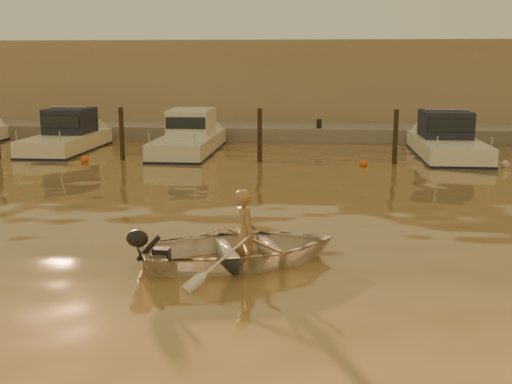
# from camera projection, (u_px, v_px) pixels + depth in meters

# --- Properties ---
(ground_plane) EXTENTS (160.00, 160.00, 0.00)m
(ground_plane) POSITION_uv_depth(u_px,v_px,m) (195.00, 289.00, 10.69)
(ground_plane) COLOR brown
(ground_plane) RESTS_ON ground
(dinghy) EXTENTS (4.52, 3.93, 0.78)m
(dinghy) POSITION_uv_depth(u_px,v_px,m) (240.00, 249.00, 12.04)
(dinghy) COLOR white
(dinghy) RESTS_ON ground_plane
(person) EXTENTS (0.61, 0.73, 1.70)m
(person) POSITION_uv_depth(u_px,v_px,m) (245.00, 234.00, 12.01)
(person) COLOR #A07B50
(person) RESTS_ON dinghy
(outboard_motor) EXTENTS (0.98, 0.71, 0.70)m
(outboard_motor) POSITION_uv_depth(u_px,v_px,m) (161.00, 255.00, 11.63)
(outboard_motor) COLOR black
(outboard_motor) RESTS_ON dinghy
(oar_port) EXTENTS (1.22, 1.78, 0.13)m
(oar_port) POSITION_uv_depth(u_px,v_px,m) (253.00, 240.00, 12.08)
(oar_port) COLOR brown
(oar_port) RESTS_ON dinghy
(oar_starboard) EXTENTS (0.49, 2.07, 0.13)m
(oar_starboard) POSITION_uv_depth(u_px,v_px,m) (243.00, 241.00, 12.03)
(oar_starboard) COLOR brown
(oar_starboard) RESTS_ON dinghy
(moored_boat_1) EXTENTS (2.14, 6.42, 1.75)m
(moored_boat_1) POSITION_uv_depth(u_px,v_px,m) (66.00, 136.00, 26.99)
(moored_boat_1) COLOR #ECE5C6
(moored_boat_1) RESTS_ON ground_plane
(moored_boat_2) EXTENTS (2.13, 7.20, 1.75)m
(moored_boat_2) POSITION_uv_depth(u_px,v_px,m) (189.00, 138.00, 26.49)
(moored_boat_2) COLOR silver
(moored_boat_2) RESTS_ON ground_plane
(moored_boat_4) EXTENTS (2.32, 7.13, 1.75)m
(moored_boat_4) POSITION_uv_depth(u_px,v_px,m) (447.00, 141.00, 25.48)
(moored_boat_4) COLOR white
(moored_boat_4) RESTS_ON ground_plane
(piling_1) EXTENTS (0.18, 0.18, 2.20)m
(piling_1) POSITION_uv_depth(u_px,v_px,m) (122.00, 136.00, 24.49)
(piling_1) COLOR #2D2319
(piling_1) RESTS_ON ground_plane
(piling_2) EXTENTS (0.18, 0.18, 2.20)m
(piling_2) POSITION_uv_depth(u_px,v_px,m) (260.00, 138.00, 23.98)
(piling_2) COLOR #2D2319
(piling_2) RESTS_ON ground_plane
(piling_3) EXTENTS (0.18, 0.18, 2.20)m
(piling_3) POSITION_uv_depth(u_px,v_px,m) (395.00, 140.00, 23.50)
(piling_3) COLOR #2D2319
(piling_3) RESTS_ON ground_plane
(fender_b) EXTENTS (0.30, 0.30, 0.30)m
(fender_b) POSITION_uv_depth(u_px,v_px,m) (85.00, 160.00, 24.02)
(fender_b) COLOR #E2521A
(fender_b) RESTS_ON ground_plane
(fender_c) EXTENTS (0.30, 0.30, 0.30)m
(fender_c) POSITION_uv_depth(u_px,v_px,m) (193.00, 161.00, 23.79)
(fender_c) COLOR silver
(fender_c) RESTS_ON ground_plane
(fender_d) EXTENTS (0.30, 0.30, 0.30)m
(fender_d) POSITION_uv_depth(u_px,v_px,m) (363.00, 164.00, 23.01)
(fender_d) COLOR #C85117
(fender_d) RESTS_ON ground_plane
(fender_e) EXTENTS (0.30, 0.30, 0.30)m
(fender_e) POSITION_uv_depth(u_px,v_px,m) (505.00, 164.00, 22.94)
(fender_e) COLOR silver
(fender_e) RESTS_ON ground_plane
(quay) EXTENTS (52.00, 4.00, 1.00)m
(quay) POSITION_uv_depth(u_px,v_px,m) (278.00, 135.00, 31.62)
(quay) COLOR gray
(quay) RESTS_ON ground_plane
(waterfront_building) EXTENTS (46.00, 7.00, 4.80)m
(waterfront_building) POSITION_uv_depth(u_px,v_px,m) (285.00, 85.00, 36.53)
(waterfront_building) COLOR #9E8466
(waterfront_building) RESTS_ON quay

